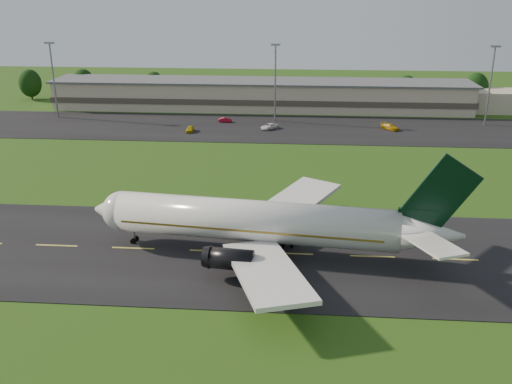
# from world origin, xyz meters

# --- Properties ---
(ground) EXTENTS (360.00, 360.00, 0.00)m
(ground) POSITION_xyz_m (0.00, 0.00, 0.00)
(ground) COLOR #244D13
(ground) RESTS_ON ground
(taxiway) EXTENTS (220.00, 30.00, 0.10)m
(taxiway) POSITION_xyz_m (0.00, 0.00, 0.05)
(taxiway) COLOR black
(taxiway) RESTS_ON ground
(apron) EXTENTS (260.00, 30.00, 0.10)m
(apron) POSITION_xyz_m (0.00, 72.00, 0.05)
(apron) COLOR black
(apron) RESTS_ON ground
(airliner) EXTENTS (51.22, 41.92, 15.57)m
(airliner) POSITION_xyz_m (6.92, -0.10, 4.66)
(airliner) COLOR white
(airliner) RESTS_ON ground
(terminal) EXTENTS (145.00, 16.00, 8.40)m
(terminal) POSITION_xyz_m (6.40, 96.18, 3.99)
(terminal) COLOR #BFB092
(terminal) RESTS_ON ground
(light_mast_west) EXTENTS (2.40, 1.20, 20.35)m
(light_mast_west) POSITION_xyz_m (-55.00, 80.00, 12.74)
(light_mast_west) COLOR gray
(light_mast_west) RESTS_ON ground
(light_mast_centre) EXTENTS (2.40, 1.20, 20.35)m
(light_mast_centre) POSITION_xyz_m (5.00, 80.00, 12.74)
(light_mast_centre) COLOR gray
(light_mast_centre) RESTS_ON ground
(light_mast_east) EXTENTS (2.40, 1.20, 20.35)m
(light_mast_east) POSITION_xyz_m (60.00, 80.00, 12.74)
(light_mast_east) COLOR gray
(light_mast_east) RESTS_ON ground
(tree_line) EXTENTS (197.63, 9.47, 10.41)m
(tree_line) POSITION_xyz_m (27.68, 105.53, 5.13)
(tree_line) COLOR black
(tree_line) RESTS_ON ground
(service_vehicle_a) EXTENTS (1.91, 4.21, 1.40)m
(service_vehicle_a) POSITION_xyz_m (-15.51, 66.60, 0.80)
(service_vehicle_a) COLOR #C3B00B
(service_vehicle_a) RESTS_ON apron
(service_vehicle_b) EXTENTS (3.59, 1.37, 1.17)m
(service_vehicle_b) POSITION_xyz_m (-8.08, 77.61, 0.68)
(service_vehicle_b) COLOR #A40A1F
(service_vehicle_b) RESTS_ON apron
(service_vehicle_c) EXTENTS (5.00, 5.24, 1.38)m
(service_vehicle_c) POSITION_xyz_m (4.06, 70.81, 0.79)
(service_vehicle_c) COLOR white
(service_vehicle_c) RESTS_ON apron
(service_vehicle_d) EXTENTS (4.83, 5.35, 1.50)m
(service_vehicle_d) POSITION_xyz_m (34.51, 72.68, 0.85)
(service_vehicle_d) COLOR #CE980C
(service_vehicle_d) RESTS_ON apron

